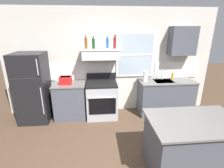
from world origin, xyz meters
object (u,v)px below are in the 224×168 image
Objects in this scene: refrigerator at (33,88)px; bottle_amber_wine at (86,43)px; bottle_clear_tall at (100,42)px; bottle_blue_liqueur at (107,43)px; bottle_red_label_wine at (115,43)px; paper_towel_roll at (145,76)px; bottle_dark_green_wine at (93,43)px; kitchen_island at (192,146)px; stove_range at (102,99)px; toaster at (66,80)px; dish_soap_bottle at (172,76)px.

bottle_amber_wine reaches higher than refrigerator.
bottle_clear_tall is 1.19× the size of bottle_blue_liqueur.
bottle_red_label_wine is 1.15× the size of paper_towel_roll.
bottle_blue_liqueur is (0.33, 0.09, -0.00)m from bottle_dark_green_wine.
bottle_blue_liqueur reaches higher than refrigerator.
bottle_blue_liqueur is at bearing 174.28° from paper_towel_roll.
kitchen_island is at bearing -32.01° from refrigerator.
bottle_amber_wine reaches higher than kitchen_island.
stove_range is 1.45m from bottle_amber_wine.
bottle_dark_green_wine reaches higher than toaster.
paper_towel_roll reaches higher than dish_soap_bottle.
dish_soap_bottle is at bearing 0.48° from bottle_clear_tall.
bottle_clear_tall is at bearing 5.02° from refrigerator.
bottle_red_label_wine is 2.60m from kitchen_island.
bottle_clear_tall is at bearing 166.09° from bottle_red_label_wine.
stove_range is (1.65, 0.02, -0.37)m from refrigerator.
bottle_dark_green_wine is at bearing -165.16° from bottle_blue_liqueur.
bottle_dark_green_wine reaches higher than kitchen_island.
kitchen_island is (1.35, -2.02, -1.43)m from bottle_clear_tall.
bottle_amber_wine is 0.91× the size of bottle_clear_tall.
stove_range is 3.50× the size of bottle_red_label_wine.
bottle_clear_tall is (0.16, 0.08, 0.02)m from bottle_dark_green_wine.
bottle_clear_tall reaches higher than kitchen_island.
bottle_clear_tall is 2.82m from kitchen_island.
stove_range is 1.26m from paper_towel_roll.
bottle_dark_green_wine reaches higher than dish_soap_bottle.
bottle_clear_tall reaches higher than dish_soap_bottle.
bottle_amber_wine is at bearing -167.45° from bottle_clear_tall.
paper_towel_roll is at bearing -5.72° from bottle_blue_liqueur.
paper_towel_roll is (1.98, 0.04, 0.04)m from toaster.
stove_range is 2.32m from kitchen_island.
bottle_clear_tall is at bearing 25.30° from bottle_dark_green_wine.
bottle_blue_liqueur is (1.81, 0.16, 1.03)m from refrigerator.
bottle_red_label_wine is (0.50, -0.01, 0.01)m from bottle_dark_green_wine.
paper_towel_roll reaches higher than toaster.
bottle_amber_wine is 0.34m from bottle_clear_tall.
paper_towel_roll is at bearing -0.35° from bottle_dark_green_wine.
toaster reaches higher than dish_soap_bottle.
refrigerator reaches higher than dish_soap_bottle.
refrigerator is 2.24m from bottle_red_label_wine.
bottle_amber_wine is 1.72× the size of dish_soap_bottle.
paper_towel_roll is at bearing -4.30° from bottle_clear_tall.
toaster is 1.24m from bottle_clear_tall.
refrigerator is 0.80m from toaster.
kitchen_island is at bearing -52.08° from bottle_dark_green_wine.
paper_towel_roll is at bearing 1.92° from stove_range.
bottle_red_label_wine reaches higher than refrigerator.
stove_range is 3.52× the size of bottle_amber_wine.
bottle_amber_wine is at bearing 179.07° from bottle_dark_green_wine.
bottle_dark_green_wine is at bearing -177.42° from dish_soap_bottle.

